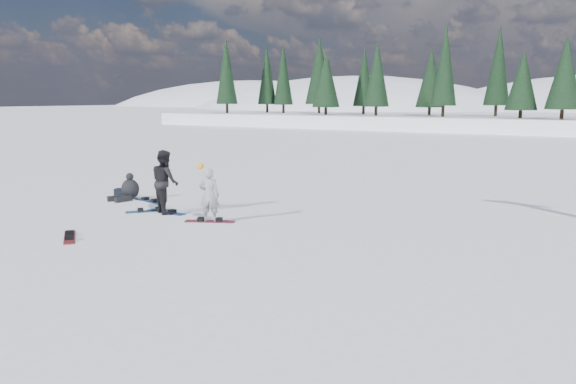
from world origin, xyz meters
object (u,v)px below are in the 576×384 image
Objects in this scene: seated_rider at (129,189)px; gear_bag at (121,193)px; snowboarder_man at (165,182)px; snowboard_loose_a at (149,211)px; snowboarder_woman at (209,195)px; snowboard_loose_c at (150,201)px; snowboard_loose_b at (70,237)px.

gear_bag is (-0.70, 0.26, -0.22)m from seated_rider.
snowboarder_man reaches higher than snowboard_loose_a.
snowboard_loose_c is at bearing -48.38° from snowboarder_woman.
gear_bag reaches higher than snowboard_loose_b.
snowboarder_woman is at bearing -17.60° from gear_bag.
snowboard_loose_b is at bearing -55.15° from gear_bag.
seated_rider is (-4.90, 1.51, -0.45)m from snowboarder_woman.
snowboard_loose_a is (2.25, -1.30, -0.35)m from seated_rider.
seated_rider is at bearing 103.28° from snowboard_loose_a.
snowboarder_woman reaches higher than gear_bag.
snowboard_loose_b is at bearing 32.86° from snowboarder_woman.
seated_rider is 2.75× the size of gear_bag.
snowboard_loose_c is at bearing -3.80° from snowboarder_man.
snowboard_loose_a is at bearing -27.94° from gear_bag.
seated_rider is 2.63m from snowboard_loose_a.
snowboard_loose_b is (0.09, -3.79, -1.00)m from snowboarder_man.
snowboard_loose_c is at bearing 87.11° from snowboard_loose_a.
gear_bag reaches higher than snowboard_loose_c.
seated_rider is 0.82× the size of snowboard_loose_b.
snowboarder_woman reaches higher than snowboard_loose_a.
snowboarder_woman is 1.43× the size of seated_rider.
snowboard_loose_b and snowboard_loose_a have the same top height.
gear_bag is (-5.60, 1.78, -0.67)m from snowboarder_woman.
seated_rider reaches higher than snowboard_loose_c.
gear_bag is (-3.52, 1.40, -0.86)m from snowboarder_man.
gear_bag is 0.30× the size of snowboard_loose_c.
snowboard_loose_b is (-1.99, -3.41, -0.81)m from snowboarder_woman.
snowboarder_man is at bearing -21.70° from gear_bag.
snowboard_loose_b is 5.32m from snowboard_loose_c.
snowboard_loose_a is (2.95, -1.57, -0.14)m from gear_bag.
seated_rider is 0.82× the size of snowboard_loose_c.
snowboard_loose_c is 1.84m from snowboard_loose_a.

